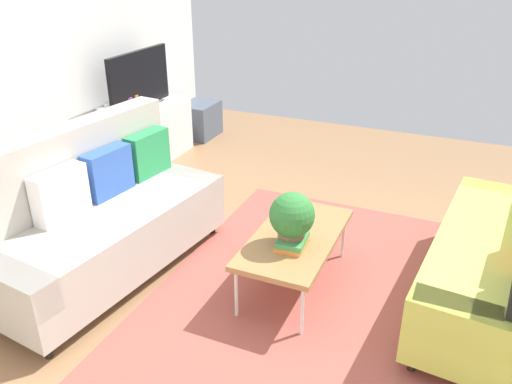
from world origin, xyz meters
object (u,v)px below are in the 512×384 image
(coffee_table, at_px, (295,239))
(storage_trunk, at_px, (200,120))
(bottle_0, at_px, (130,107))
(tv_console, at_px, (144,138))
(bottle_1, at_px, (137,104))
(vase_0, at_px, (102,116))
(potted_plant, at_px, (292,217))
(tv, at_px, (140,82))
(couch_beige, at_px, (99,217))
(vase_1, at_px, (112,112))
(table_book_0, at_px, (292,244))

(coffee_table, distance_m, storage_trunk, 3.46)
(coffee_table, relative_size, bottle_0, 5.45)
(tv_console, distance_m, bottle_1, 0.44)
(storage_trunk, relative_size, bottle_0, 2.58)
(coffee_table, relative_size, bottle_1, 5.47)
(vase_0, xyz_separation_m, bottle_0, (0.35, -0.09, 0.01))
(potted_plant, relative_size, bottle_1, 1.91)
(tv_console, height_order, tv, tv)
(potted_plant, distance_m, bottle_1, 2.78)
(couch_beige, xyz_separation_m, bottle_1, (1.78, 0.89, 0.29))
(tv_console, bearing_deg, coffee_table, -122.89)
(couch_beige, relative_size, tv, 1.99)
(tv, bearing_deg, tv_console, 90.00)
(couch_beige, distance_m, tv, 2.16)
(tv_console, bearing_deg, bottle_1, -161.87)
(coffee_table, distance_m, vase_1, 2.66)
(tv, xyz_separation_m, bottle_1, (-0.12, -0.02, -0.21))
(bottle_1, bearing_deg, tv_console, 18.13)
(coffee_table, relative_size, tv, 1.10)
(storage_trunk, bearing_deg, table_book_0, -140.51)
(storage_trunk, height_order, bottle_1, bottle_1)
(couch_beige, xyz_separation_m, storage_trunk, (3.00, 0.83, -0.23))
(table_book_0, bearing_deg, bottle_1, 56.57)
(tv, relative_size, bottle_0, 4.96)
(vase_0, height_order, bottle_1, bottle_1)
(potted_plant, distance_m, vase_1, 2.70)
(bottle_1, bearing_deg, coffee_table, -121.18)
(coffee_table, bearing_deg, vase_1, 65.51)
(couch_beige, relative_size, table_book_0, 8.28)
(tv, xyz_separation_m, vase_0, (-0.58, 0.07, -0.23))
(couch_beige, distance_m, bottle_1, 2.01)
(tv, bearing_deg, vase_1, 170.69)
(tv, distance_m, table_book_0, 2.93)
(coffee_table, distance_m, tv_console, 2.80)
(table_book_0, bearing_deg, storage_trunk, 39.49)
(tv, relative_size, vase_0, 5.76)
(tv_console, distance_m, vase_0, 0.71)
(storage_trunk, relative_size, vase_0, 3.00)
(coffee_table, distance_m, potted_plant, 0.27)
(vase_0, height_order, bottle_0, bottle_0)
(potted_plant, bearing_deg, table_book_0, -141.17)
(potted_plant, xyz_separation_m, bottle_0, (1.41, 2.32, 0.11))
(coffee_table, bearing_deg, bottle_1, 58.82)
(tv, bearing_deg, potted_plant, -125.07)
(table_book_0, relative_size, vase_0, 1.38)
(couch_beige, relative_size, coffee_table, 1.81)
(couch_beige, distance_m, bottle_0, 1.91)
(tv_console, xyz_separation_m, bottle_1, (-0.12, -0.04, 0.42))
(table_book_0, distance_m, vase_1, 2.74)
(bottle_0, height_order, bottle_1, same)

